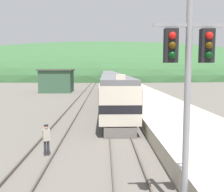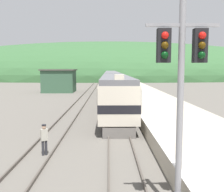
# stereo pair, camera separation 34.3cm
# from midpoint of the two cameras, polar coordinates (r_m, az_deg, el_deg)

# --- Properties ---
(track_main) EXTENTS (1.52, 180.00, 0.16)m
(track_main) POSITION_cam_midpoint_polar(r_m,az_deg,el_deg) (73.49, -0.10, 2.38)
(track_main) COLOR #4C443D
(track_main) RESTS_ON ground
(track_siding) EXTENTS (1.52, 180.00, 0.16)m
(track_siding) POSITION_cam_midpoint_polar(r_m,az_deg,el_deg) (73.58, -3.67, 2.37)
(track_siding) COLOR #4C443D
(track_siding) RESTS_ON ground
(platform) EXTENTS (6.30, 140.00, 0.99)m
(platform) POSITION_cam_midpoint_polar(r_m,az_deg,el_deg) (53.83, 5.45, 1.45)
(platform) COLOR #B2A893
(platform) RESTS_ON ground
(distant_hills) EXTENTS (214.04, 96.32, 35.40)m
(distant_hills) POSITION_cam_midpoint_polar(r_m,az_deg,el_deg) (134.31, -0.42, 4.00)
(distant_hills) COLOR #335B33
(distant_hills) RESTS_ON ground
(station_shed) EXTENTS (6.63, 6.18, 4.58)m
(station_shed) POSITION_cam_midpoint_polar(r_m,az_deg,el_deg) (53.79, -11.24, 3.31)
(station_shed) COLOR #385B42
(station_shed) RESTS_ON ground
(express_train_lead_car) EXTENTS (2.96, 21.76, 4.36)m
(express_train_lead_car) POSITION_cam_midpoint_polar(r_m,az_deg,el_deg) (28.07, 1.04, 0.76)
(express_train_lead_car) COLOR black
(express_train_lead_car) RESTS_ON ground
(carriage_second) EXTENTS (2.95, 21.27, 4.00)m
(carriage_second) POSITION_cam_midpoint_polar(r_m,az_deg,el_deg) (50.65, 0.22, 3.11)
(carriage_second) COLOR black
(carriage_second) RESTS_ON ground
(carriage_third) EXTENTS (2.95, 21.27, 4.00)m
(carriage_third) POSITION_cam_midpoint_polar(r_m,az_deg,el_deg) (72.78, -0.09, 4.00)
(carriage_third) COLOR black
(carriage_third) RESTS_ON ground
(carriage_fourth) EXTENTS (2.95, 21.27, 4.00)m
(carriage_fourth) POSITION_cam_midpoint_polar(r_m,az_deg,el_deg) (94.92, -0.26, 4.47)
(carriage_fourth) COLOR black
(carriage_fourth) RESTS_ON ground
(signal_mast_main) EXTENTS (2.20, 0.42, 6.96)m
(signal_mast_main) POSITION_cam_midpoint_polar(r_m,az_deg,el_deg) (8.31, 15.97, 4.27)
(signal_mast_main) COLOR gray
(signal_mast_main) RESTS_ON ground
(track_worker) EXTENTS (0.42, 0.36, 1.72)m
(track_worker) POSITION_cam_midpoint_polar(r_m,az_deg,el_deg) (14.94, -13.89, -8.82)
(track_worker) COLOR #2D2D33
(track_worker) RESTS_ON ground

